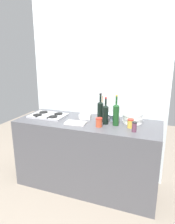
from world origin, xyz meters
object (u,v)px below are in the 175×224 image
Objects in this scene: plate_stack at (133,118)px; wine_bottle_mid_left at (116,114)px; utensil_crock at (101,112)px; stovetop_hob at (48,115)px; wine_bottle_mid_right at (105,114)px; condiment_jar_rear at (130,123)px; condiment_jar_front at (99,122)px; butter_dish at (85,117)px; cutting_board at (76,123)px; mixing_bowl at (113,117)px; condiment_jar_spare at (134,127)px; wine_bottle_leftmost at (100,111)px.

wine_bottle_mid_left is at bearing -135.06° from plate_stack.
wine_bottle_mid_left is at bearing -45.56° from utensil_crock.
wine_bottle_mid_right is (0.82, -0.04, 0.11)m from stovetop_hob.
condiment_jar_front is at bearing -164.80° from condiment_jar_rear.
plate_stack is at bearing 40.84° from condiment_jar_front.
plate_stack reaches higher than butter_dish.
cutting_board is at bearing -155.88° from plate_stack.
wine_bottle_mid_left reaches higher than utensil_crock.
mixing_bowl is (0.05, 0.17, -0.08)m from wine_bottle_mid_right.
plate_stack is 0.74× the size of utensil_crock.
butter_dish reaches higher than cutting_board.
cutting_board is at bearing -118.71° from utensil_crock.
condiment_jar_rear is 0.92× the size of condiment_jar_spare.
condiment_jar_front is (-0.09, -0.29, 0.01)m from mixing_bowl.
butter_dish is at bearing 165.69° from wine_bottle_mid_left.
stovetop_hob is at bearing 162.33° from cutting_board.
wine_bottle_mid_left reaches higher than cutting_board.
condiment_jar_spare is at bearing -31.35° from wine_bottle_mid_left.
cutting_board is (-0.34, -0.12, -0.12)m from wine_bottle_mid_right.
plate_stack is at bearing 91.76° from condiment_jar_rear.
utensil_crock is at bearing 61.29° from cutting_board.
condiment_jar_rear reaches higher than butter_dish.
utensil_crock is 1.34× the size of cutting_board.
wine_bottle_leftmost is at bearing -165.42° from plate_stack.
condiment_jar_spare is (0.50, -0.41, -0.02)m from utensil_crock.
utensil_crock is (-0.26, 0.26, -0.06)m from wine_bottle_mid_left.
butter_dish is (-0.43, 0.11, -0.11)m from wine_bottle_mid_left.
mixing_bowl is 0.30m from condiment_jar_front.
wine_bottle_leftmost is 0.24m from butter_dish.
utensil_crock is 0.40m from condiment_jar_front.
wine_bottle_mid_left is at bearing 13.88° from cutting_board.
mixing_bowl is at bearing 73.26° from wine_bottle_mid_right.
cutting_board is at bearing -172.37° from condiment_jar_rear.
utensil_crock is 2.97× the size of condiment_jar_spare.
wine_bottle_mid_right reaches higher than mixing_bowl.
mixing_bowl is at bearing 135.21° from condiment_jar_spare.
plate_stack reaches higher than condiment_jar_rear.
wine_bottle_mid_left reaches higher than butter_dish.
utensil_crock is at bearing 103.29° from wine_bottle_leftmost.
condiment_jar_front is (0.26, -0.23, 0.02)m from butter_dish.
stovetop_hob is 1.93× the size of plate_stack.
wine_bottle_mid_right is 1.33× the size of cutting_board.
utensil_crock is at bearing 103.18° from condiment_jar_front.
plate_stack is at bearing 0.76° from mixing_bowl.
condiment_jar_spare is at bearing -8.66° from stovetop_hob.
butter_dish is 1.39× the size of condiment_jar_front.
stovetop_hob is at bearing 176.67° from condiment_jar_rear.
butter_dish is at bearing 80.47° from cutting_board.
wine_bottle_leftmost reaches higher than utensil_crock.
butter_dish is 0.45× the size of utensil_crock.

